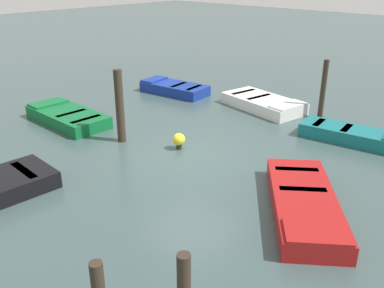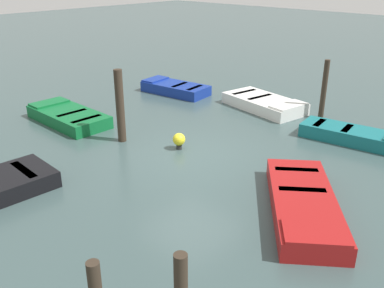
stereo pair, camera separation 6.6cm
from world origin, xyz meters
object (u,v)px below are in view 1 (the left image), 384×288
at_px(mooring_piling_near_right, 120,106).
at_px(marker_buoy, 179,140).
at_px(rowboat_green, 67,116).
at_px(rowboat_blue, 174,88).
at_px(rowboat_white, 264,103).
at_px(rowboat_red, 304,203).
at_px(rowboat_teal, 354,135).
at_px(mooring_piling_near_left, 323,89).

relative_size(mooring_piling_near_right, marker_buoy, 4.52).
distance_m(rowboat_green, mooring_piling_near_right, 2.76).
bearing_deg(rowboat_blue, rowboat_white, -175.76).
distance_m(rowboat_red, rowboat_teal, 4.60).
distance_m(rowboat_red, mooring_piling_near_left, 6.47).
xyz_separation_m(rowboat_red, rowboat_blue, (4.63, 8.45, 0.00)).
bearing_deg(mooring_piling_near_right, rowboat_teal, -48.24).
relative_size(rowboat_teal, rowboat_white, 0.98).
xyz_separation_m(rowboat_teal, rowboat_blue, (0.10, 7.63, 0.00)).
bearing_deg(rowboat_red, rowboat_white, -176.71).
bearing_deg(rowboat_white, rowboat_teal, -2.08).
bearing_deg(marker_buoy, mooring_piling_near_left, -18.04).
bearing_deg(rowboat_blue, rowboat_red, 144.39).
bearing_deg(rowboat_white, rowboat_blue, -158.09).
distance_m(rowboat_white, rowboat_blue, 3.93).
relative_size(rowboat_white, marker_buoy, 6.76).
bearing_deg(mooring_piling_near_left, rowboat_white, 103.82).
bearing_deg(mooring_piling_near_right, rowboat_green, 94.37).
xyz_separation_m(rowboat_teal, marker_buoy, (-3.90, 3.49, 0.07)).
bearing_deg(rowboat_green, rowboat_blue, -90.94).
bearing_deg(rowboat_teal, rowboat_blue, 171.49).
bearing_deg(mooring_piling_near_right, rowboat_blue, 27.56).
xyz_separation_m(mooring_piling_near_right, marker_buoy, (0.72, -1.69, -0.80)).
bearing_deg(rowboat_teal, rowboat_red, -87.50).
relative_size(rowboat_green, rowboat_red, 0.86).
height_order(mooring_piling_near_left, marker_buoy, mooring_piling_near_left).
height_order(rowboat_red, rowboat_blue, same).
bearing_deg(rowboat_green, rowboat_white, -124.39).
xyz_separation_m(mooring_piling_near_left, mooring_piling_near_right, (-5.97, 3.40, 0.08)).
bearing_deg(mooring_piling_near_right, marker_buoy, -66.90).
bearing_deg(mooring_piling_near_right, rowboat_red, -89.14).
xyz_separation_m(rowboat_blue, marker_buoy, (-4.00, -4.15, 0.07)).
bearing_deg(rowboat_white, mooring_piling_near_right, -93.54).
bearing_deg(rowboat_teal, mooring_piling_near_left, 134.95).
xyz_separation_m(rowboat_green, mooring_piling_near_left, (6.17, -6.01, 0.79)).
height_order(rowboat_green, rowboat_teal, same).
bearing_deg(rowboat_teal, rowboat_green, -156.03).
xyz_separation_m(rowboat_teal, rowboat_white, (0.86, 3.78, 0.00)).
relative_size(rowboat_red, marker_buoy, 7.53).
bearing_deg(marker_buoy, rowboat_teal, -41.81).
xyz_separation_m(mooring_piling_near_left, marker_buoy, (-5.25, 1.71, -0.72)).
distance_m(rowboat_teal, mooring_piling_near_right, 6.99).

